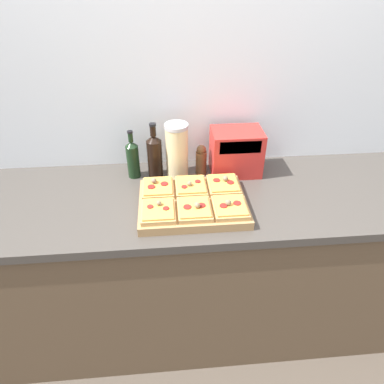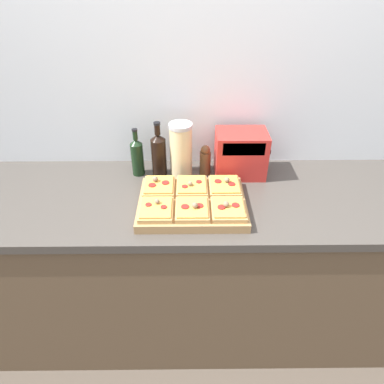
# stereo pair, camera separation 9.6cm
# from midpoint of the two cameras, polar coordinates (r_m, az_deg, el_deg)

# --- Properties ---
(ground_plane) EXTENTS (12.00, 12.00, 0.00)m
(ground_plane) POSITION_cam_midpoint_polar(r_m,az_deg,el_deg) (2.10, 0.66, -27.37)
(ground_plane) COLOR #4C4238
(wall_back) EXTENTS (6.00, 0.06, 2.50)m
(wall_back) POSITION_cam_midpoint_polar(r_m,az_deg,el_deg) (1.76, -1.25, 14.72)
(wall_back) COLOR silver
(wall_back) RESTS_ON ground_plane
(kitchen_counter) EXTENTS (2.63, 0.67, 0.93)m
(kitchen_counter) POSITION_cam_midpoint_polar(r_m,az_deg,el_deg) (1.90, -0.20, -12.07)
(kitchen_counter) COLOR brown
(kitchen_counter) RESTS_ON ground_plane
(cutting_board) EXTENTS (0.47, 0.36, 0.04)m
(cutting_board) POSITION_cam_midpoint_polar(r_m,az_deg,el_deg) (1.50, -1.73, -1.94)
(cutting_board) COLOR #A37A4C
(cutting_board) RESTS_ON kitchen_counter
(pizza_slice_back_left) EXTENTS (0.14, 0.16, 0.05)m
(pizza_slice_back_left) POSITION_cam_midpoint_polar(r_m,az_deg,el_deg) (1.55, -7.46, 0.68)
(pizza_slice_back_left) COLOR tan
(pizza_slice_back_left) RESTS_ON cutting_board
(pizza_slice_back_center) EXTENTS (0.14, 0.16, 0.05)m
(pizza_slice_back_center) POSITION_cam_midpoint_polar(r_m,az_deg,el_deg) (1.55, -1.95, 0.93)
(pizza_slice_back_center) COLOR tan
(pizza_slice_back_center) RESTS_ON cutting_board
(pizza_slice_back_right) EXTENTS (0.14, 0.16, 0.05)m
(pizza_slice_back_right) POSITION_cam_midpoint_polar(r_m,az_deg,el_deg) (1.57, 3.52, 1.22)
(pizza_slice_back_right) COLOR tan
(pizza_slice_back_right) RESTS_ON cutting_board
(pizza_slice_front_left) EXTENTS (0.14, 0.16, 0.05)m
(pizza_slice_front_left) POSITION_cam_midpoint_polar(r_m,az_deg,el_deg) (1.42, -7.58, -3.18)
(pizza_slice_front_left) COLOR tan
(pizza_slice_front_left) RESTS_ON cutting_board
(pizza_slice_front_center) EXTENTS (0.14, 0.16, 0.05)m
(pizza_slice_front_center) POSITION_cam_midpoint_polar(r_m,az_deg,el_deg) (1.41, -1.52, -2.89)
(pizza_slice_front_center) COLOR tan
(pizza_slice_front_center) RESTS_ON cutting_board
(pizza_slice_front_right) EXTENTS (0.14, 0.16, 0.05)m
(pizza_slice_front_right) POSITION_cam_midpoint_polar(r_m,az_deg,el_deg) (1.43, 4.44, -2.56)
(pizza_slice_front_right) COLOR tan
(pizza_slice_front_right) RESTS_ON cutting_board
(olive_oil_bottle) EXTENTS (0.06, 0.06, 0.25)m
(olive_oil_bottle) POSITION_cam_midpoint_polar(r_m,az_deg,el_deg) (1.71, -11.43, 5.49)
(olive_oil_bottle) COLOR black
(olive_oil_bottle) RESTS_ON kitchen_counter
(wine_bottle) EXTENTS (0.07, 0.07, 0.28)m
(wine_bottle) POSITION_cam_midpoint_polar(r_m,az_deg,el_deg) (1.69, -7.87, 6.10)
(wine_bottle) COLOR black
(wine_bottle) RESTS_ON kitchen_counter
(grain_jar_tall) EXTENTS (0.11, 0.11, 0.27)m
(grain_jar_tall) POSITION_cam_midpoint_polar(r_m,az_deg,el_deg) (1.68, -4.17, 6.94)
(grain_jar_tall) COLOR beige
(grain_jar_tall) RESTS_ON kitchen_counter
(pepper_mill) EXTENTS (0.05, 0.05, 0.16)m
(pepper_mill) POSITION_cam_midpoint_polar(r_m,az_deg,el_deg) (1.71, -0.07, 5.36)
(pepper_mill) COLOR brown
(pepper_mill) RESTS_ON kitchen_counter
(toaster_oven) EXTENTS (0.27, 0.18, 0.23)m
(toaster_oven) POSITION_cam_midpoint_polar(r_m,az_deg,el_deg) (1.72, 5.75, 6.65)
(toaster_oven) COLOR red
(toaster_oven) RESTS_ON kitchen_counter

